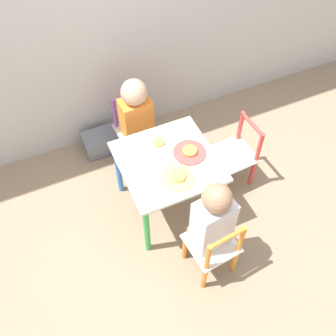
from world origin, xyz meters
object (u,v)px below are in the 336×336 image
(chair_orange, at_px, (214,247))
(plate_front, at_px, (178,177))
(child_front, at_px, (211,221))
(kids_table, at_px, (168,168))
(storage_bin, at_px, (102,142))
(plate_right, at_px, (190,152))
(child_back, at_px, (137,117))
(chair_red, at_px, (236,155))
(plate_back, at_px, (159,143))
(chair_purple, at_px, (135,130))

(chair_orange, xyz_separation_m, plate_front, (-0.05, 0.37, 0.24))
(child_front, height_order, plate_front, child_front)
(kids_table, distance_m, storage_bin, 0.77)
(child_front, bearing_deg, plate_front, -87.38)
(plate_right, bearing_deg, child_back, 109.56)
(chair_orange, xyz_separation_m, storage_bin, (-0.29, 1.16, -0.17))
(chair_orange, bearing_deg, chair_red, -136.34)
(chair_orange, height_order, plate_back, chair_orange)
(chair_orange, bearing_deg, child_back, -91.54)
(child_front, relative_size, plate_front, 4.00)
(kids_table, xyz_separation_m, child_front, (0.05, -0.45, 0.05))
(kids_table, relative_size, plate_right, 2.84)
(plate_front, bearing_deg, plate_back, 90.00)
(storage_bin, bearing_deg, chair_red, -39.86)
(child_back, height_order, storage_bin, child_back)
(child_back, relative_size, storage_bin, 2.66)
(chair_orange, bearing_deg, plate_back, -91.26)
(kids_table, bearing_deg, plate_back, 90.00)
(plate_back, height_order, plate_right, same)
(plate_front, height_order, plate_right, same)
(plate_right, bearing_deg, storage_bin, 120.14)
(kids_table, relative_size, chair_red, 1.10)
(chair_red, relative_size, child_front, 0.66)
(plate_right, bearing_deg, chair_purple, 107.67)
(chair_red, height_order, child_back, child_back)
(chair_purple, distance_m, chair_red, 0.72)
(chair_red, bearing_deg, storage_bin, -133.06)
(chair_purple, height_order, plate_back, chair_purple)
(chair_orange, relative_size, storage_bin, 1.88)
(plate_back, bearing_deg, kids_table, -90.00)
(child_back, bearing_deg, plate_back, -88.84)
(kids_table, bearing_deg, plate_front, -90.00)
(kids_table, distance_m, child_back, 0.45)
(child_front, xyz_separation_m, plate_front, (-0.05, 0.31, 0.04))
(chair_orange, bearing_deg, plate_right, -105.60)
(chair_orange, relative_size, chair_purple, 1.00)
(chair_red, height_order, plate_front, chair_red)
(child_front, bearing_deg, child_back, -91.64)
(plate_back, bearing_deg, storage_bin, 115.06)
(chair_red, distance_m, plate_front, 0.59)
(chair_purple, distance_m, child_back, 0.19)
(plate_back, xyz_separation_m, storage_bin, (-0.24, 0.52, -0.41))
(chair_orange, relative_size, child_front, 0.66)
(child_front, distance_m, plate_back, 0.59)
(kids_table, relative_size, storage_bin, 2.08)
(plate_back, bearing_deg, chair_purple, 93.57)
(chair_purple, height_order, plate_right, chair_purple)
(chair_purple, relative_size, chair_red, 1.00)
(chair_red, relative_size, plate_right, 2.57)
(plate_front, bearing_deg, chair_red, 18.23)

